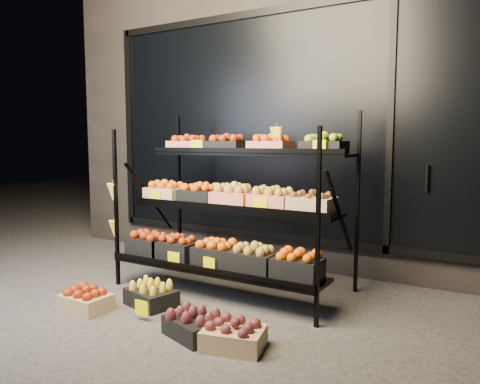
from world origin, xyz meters
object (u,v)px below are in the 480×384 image
Objects in this scene: display_rack at (229,207)px; floor_crate_left at (86,299)px; floor_crate_midright at (234,335)px; floor_crate_midleft at (151,294)px.

display_rack is 1.46m from floor_crate_left.
floor_crate_midright is (1.42, 0.02, 0.00)m from floor_crate_left.
floor_crate_midleft is (0.39, 0.36, 0.00)m from floor_crate_left.
floor_crate_left is 0.53m from floor_crate_midleft.
floor_crate_midleft reaches higher than floor_crate_midright.
floor_crate_midleft is at bearing 43.30° from floor_crate_left.
display_rack reaches higher than floor_crate_midright.
display_rack is 1.04m from floor_crate_midleft.
display_rack is 4.71× the size of floor_crate_midright.
floor_crate_midleft reaches higher than floor_crate_left.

